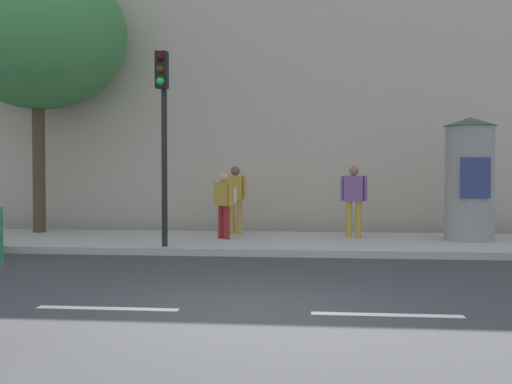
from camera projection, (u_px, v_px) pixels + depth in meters
name	position (u px, v px, depth m)	size (l,w,h in m)	color
ground_plane	(244.00, 312.00, 7.72)	(80.00, 80.00, 0.00)	#38383A
sidewalk_curb	(281.00, 243.00, 14.68)	(36.00, 4.00, 0.15)	#B2ADA3
lane_markings	(244.00, 311.00, 7.72)	(25.80, 0.16, 0.01)	silver
building_backdrop	(292.00, 40.00, 19.48)	(36.00, 5.00, 11.55)	#B7A893
traffic_light	(163.00, 116.00, 13.09)	(0.24, 0.45, 4.02)	black
poster_column	(470.00, 178.00, 14.44)	(1.20, 1.20, 2.81)	gray
street_tree	(38.00, 34.00, 16.33)	(4.55, 4.55, 7.06)	#4C3826
pedestrian_in_light_jacket	(225.00, 199.00, 14.82)	(0.54, 0.54, 1.54)	maroon
pedestrian_in_red_top	(235.00, 194.00, 15.87)	(0.57, 0.34, 1.71)	#B78C33
pedestrian_in_dark_shirt	(354.00, 195.00, 15.10)	(0.62, 0.30, 1.71)	#B78C33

